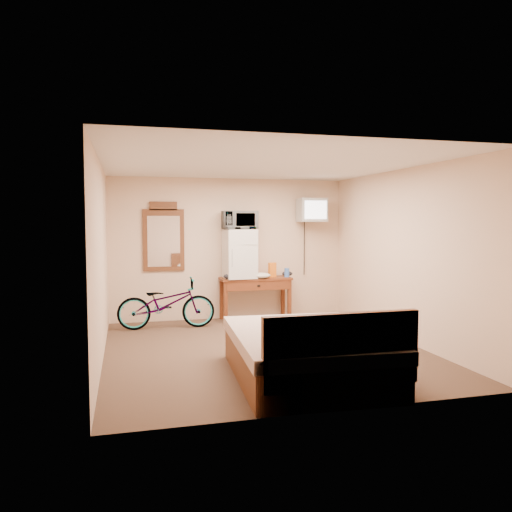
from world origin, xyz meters
The scene contains 13 objects.
room centered at (0.00, 0.00, 1.25)m, with size 4.60×4.64×2.50m.
desk centered at (0.41, 2.00, 0.62)m, with size 1.25×0.48×0.75m.
mini_fridge centered at (0.13, 2.03, 1.18)m, with size 0.54×0.53×0.85m.
microwave centered at (0.13, 2.03, 1.76)m, with size 0.58×0.39×0.32m, color silver.
snack_bag centered at (0.72, 2.03, 0.88)m, with size 0.13×0.08×0.26m, color orange.
blue_cup centered at (0.98, 1.98, 0.83)m, with size 0.09×0.09×0.16m, color #3C6CCC.
cloth_cream centered at (0.48, 1.88, 0.80)m, with size 0.32×0.25×0.10m, color white.
cloth_dark_a centered at (-0.06, 1.89, 0.80)m, with size 0.27×0.20×0.10m, color black.
cloth_dark_b centered at (1.03, 2.11, 0.79)m, with size 0.19×0.16×0.09m, color black.
crt_television centered at (1.46, 2.02, 1.94)m, with size 0.50×0.59×0.42m.
wall_mirror centered at (-1.16, 2.27, 1.46)m, with size 0.70×0.04×1.19m.
bicycle centered at (-1.18, 1.67, 0.41)m, with size 0.55×1.56×0.82m, color black.
bed centered at (0.13, -1.37, 0.29)m, with size 1.70×2.18×0.90m.
Camera 1 is at (-1.79, -6.45, 1.74)m, focal length 35.00 mm.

